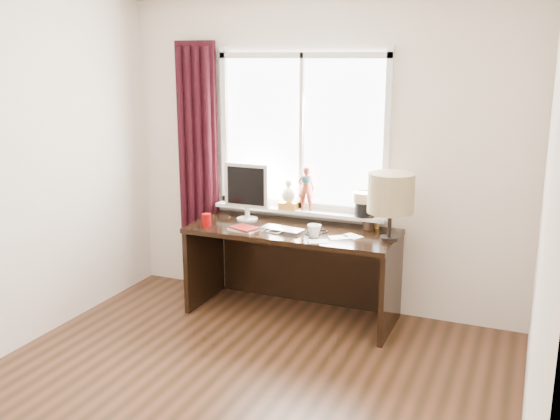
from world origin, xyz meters
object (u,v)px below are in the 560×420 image
at_px(desk, 297,254).
at_px(table_lamp, 391,194).
at_px(mug, 314,231).
at_px(monitor, 247,188).
at_px(red_cup, 207,220).
at_px(laptop, 283,229).

bearing_deg(desk, table_lamp, -8.08).
bearing_deg(table_lamp, mug, -165.80).
bearing_deg(table_lamp, monitor, 173.79).
distance_m(desk, monitor, 0.70).
relative_size(desk, table_lamp, 3.27).
relative_size(red_cup, monitor, 0.21).
height_order(laptop, red_cup, red_cup).
height_order(desk, table_lamp, table_lamp).
xyz_separation_m(mug, monitor, (-0.71, 0.28, 0.22)).
bearing_deg(mug, monitor, 158.63).
xyz_separation_m(mug, red_cup, (-0.94, -0.02, -0.00)).
xyz_separation_m(mug, desk, (-0.24, 0.25, -0.30)).
xyz_separation_m(red_cup, monitor, (0.23, 0.30, 0.23)).
height_order(laptop, desk, laptop).
bearing_deg(red_cup, laptop, 8.06).
relative_size(mug, red_cup, 1.05).
bearing_deg(desk, laptop, -104.08).
bearing_deg(red_cup, table_lamp, 6.28).
bearing_deg(mug, laptop, 166.90).
bearing_deg(laptop, monitor, 163.30).
height_order(red_cup, monitor, monitor).
height_order(red_cup, table_lamp, table_lamp).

